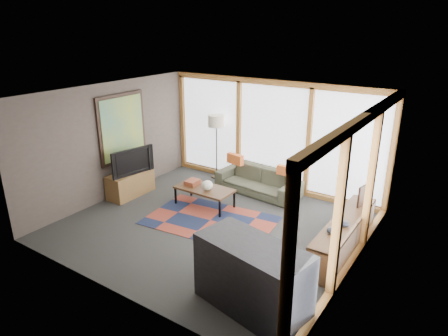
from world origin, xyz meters
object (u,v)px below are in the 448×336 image
Objects in this scene: bookshelf at (344,236)px; tv_console at (131,183)px; sofa at (258,181)px; coffee_table at (205,197)px; bar_counter at (252,277)px; floor_lamp at (217,147)px; television at (130,161)px.

bookshelf is 4.91m from tv_console.
sofa is 2.97m from tv_console.
sofa is at bearing 64.83° from coffee_table.
bar_counter is at bearing -42.53° from coffee_table.
bookshelf is (3.88, -1.71, -0.52)m from floor_lamp.
sofa is 1.51m from floor_lamp.
sofa is 1.91× the size of television.
sofa is at bearing 150.31° from bookshelf.
sofa is 1.43m from coffee_table.
television reaches higher than sofa.
bar_counter is at bearing -57.01° from sofa.
bookshelf is (2.50, -1.43, 0.00)m from sofa.
sofa is 0.85× the size of bookshelf.
tv_console is 1.07× the size of television.
tv_console is (-2.39, -1.76, -0.01)m from sofa.
bookshelf is (3.11, -0.13, 0.09)m from coffee_table.
bookshelf is 2.12× the size of tv_console.
bar_counter is at bearing -101.58° from television.
tv_console is (-1.01, -2.05, -0.54)m from floor_lamp.
coffee_table is 1.20× the size of television.
bookshelf reaches higher than sofa.
bar_counter reaches higher than tv_console.
floor_lamp reaches higher than coffee_table.
tv_console is at bearing -116.25° from floor_lamp.
sofa is 1.79× the size of tv_console.
floor_lamp is (-1.38, 0.29, 0.53)m from sofa.
tv_console is at bearing -176.08° from bookshelf.
bookshelf is 2.26× the size of television.
television is (-0.92, -2.07, 0.05)m from floor_lamp.
floor_lamp is 2.27m from television.
television reaches higher than coffee_table.
floor_lamp reaches higher than tv_console.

